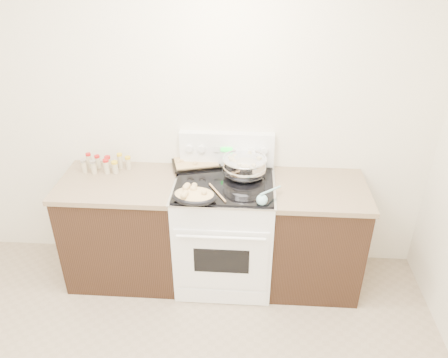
{
  "coord_description": "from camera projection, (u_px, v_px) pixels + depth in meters",
  "views": [
    {
      "loc": [
        0.54,
        -1.45,
        2.62
      ],
      "look_at": [
        0.35,
        1.37,
        1.0
      ],
      "focal_mm": 35.0,
      "sensor_mm": 36.0,
      "label": 1
    }
  ],
  "objects": [
    {
      "name": "room_shell",
      "position": [
        114.0,
        193.0,
        1.75
      ],
      "size": [
        4.1,
        3.6,
        2.75
      ],
      "color": "white",
      "rests_on": "ground"
    },
    {
      "name": "wooden_spoon",
      "position": [
        212.0,
        196.0,
        3.14
      ],
      "size": [
        0.15,
        0.24,
        0.04
      ],
      "color": "tan",
      "rests_on": "kitchen_range"
    },
    {
      "name": "counter_right",
      "position": [
        314.0,
        236.0,
        3.54
      ],
      "size": [
        0.73,
        0.67,
        0.92
      ],
      "color": "black",
      "rests_on": "ground"
    },
    {
      "name": "spice_jars",
      "position": [
        105.0,
        164.0,
        3.52
      ],
      "size": [
        0.38,
        0.15,
        0.13
      ],
      "color": "#BFB28C",
      "rests_on": "counter_left"
    },
    {
      "name": "roasting_pan",
      "position": [
        194.0,
        195.0,
        3.08
      ],
      "size": [
        0.34,
        0.26,
        0.11
      ],
      "color": "black",
      "rests_on": "kitchen_range"
    },
    {
      "name": "mixing_bowl",
      "position": [
        244.0,
        167.0,
        3.38
      ],
      "size": [
        0.38,
        0.38,
        0.2
      ],
      "color": "silver",
      "rests_on": "kitchen_range"
    },
    {
      "name": "counter_left",
      "position": [
        125.0,
        228.0,
        3.63
      ],
      "size": [
        0.93,
        0.67,
        0.92
      ],
      "color": "black",
      "rests_on": "ground"
    },
    {
      "name": "kitchen_range",
      "position": [
        224.0,
        230.0,
        3.56
      ],
      "size": [
        0.78,
        0.73,
        1.22
      ],
      "color": "white",
      "rests_on": "ground"
    },
    {
      "name": "blue_ladle",
      "position": [
        263.0,
        199.0,
        3.07
      ],
      "size": [
        0.18,
        0.24,
        0.1
      ],
      "color": "#8BC8CF",
      "rests_on": "kitchen_range"
    },
    {
      "name": "baking_sheet",
      "position": [
        195.0,
        162.0,
        3.59
      ],
      "size": [
        0.44,
        0.36,
        0.06
      ],
      "color": "black",
      "rests_on": "kitchen_range"
    }
  ]
}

